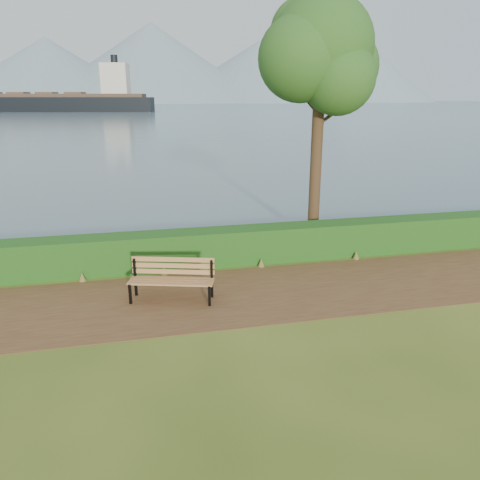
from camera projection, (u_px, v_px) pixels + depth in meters
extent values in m
plane|color=#3F5317|center=(218.00, 302.00, 10.90)|extent=(140.00, 140.00, 0.00)
cube|color=brown|center=(216.00, 297.00, 11.18)|extent=(40.00, 3.40, 0.01)
cube|color=#163F12|center=(201.00, 248.00, 13.17)|extent=(32.00, 0.85, 1.00)
cube|color=#455A70|center=(131.00, 106.00, 253.09)|extent=(700.00, 510.00, 0.00)
cone|color=gray|center=(48.00, 70.00, 358.93)|extent=(160.00, 160.00, 48.00)
cone|color=gray|center=(152.00, 63.00, 383.36)|extent=(190.00, 190.00, 62.00)
cone|color=gray|center=(260.00, 72.00, 399.78)|extent=(170.00, 170.00, 50.00)
cone|color=gray|center=(352.00, 69.00, 427.24)|extent=(150.00, 150.00, 58.00)
cone|color=gray|center=(117.00, 81.00, 404.17)|extent=(120.00, 120.00, 35.00)
cone|color=gray|center=(294.00, 79.00, 433.12)|extent=(130.00, 130.00, 40.00)
cube|color=black|center=(130.00, 294.00, 10.72)|extent=(0.07, 0.08, 0.49)
cube|color=black|center=(135.00, 277.00, 11.12)|extent=(0.07, 0.08, 0.94)
cube|color=black|center=(133.00, 282.00, 10.89)|extent=(0.21, 0.56, 0.05)
cube|color=black|center=(210.00, 296.00, 10.62)|extent=(0.07, 0.08, 0.49)
cube|color=black|center=(212.00, 279.00, 11.01)|extent=(0.07, 0.08, 0.94)
cube|color=black|center=(211.00, 283.00, 10.78)|extent=(0.21, 0.56, 0.05)
cube|color=#A86E41|center=(169.00, 285.00, 10.63)|extent=(1.91, 0.65, 0.04)
cube|color=#A86E41|center=(171.00, 282.00, 10.76)|extent=(1.91, 0.65, 0.04)
cube|color=#A86E41|center=(172.00, 280.00, 10.89)|extent=(1.91, 0.65, 0.04)
cube|color=#A86E41|center=(173.00, 278.00, 11.03)|extent=(1.91, 0.65, 0.04)
cube|color=#A86E41|center=(173.00, 272.00, 11.05)|extent=(1.90, 0.60, 0.11)
cube|color=#A86E41|center=(173.00, 266.00, 11.01)|extent=(1.90, 0.60, 0.11)
cube|color=#A86E41|center=(173.00, 259.00, 10.96)|extent=(1.90, 0.60, 0.11)
cylinder|color=#382517|center=(317.00, 139.00, 14.80)|extent=(0.37, 0.37, 6.58)
sphere|color=#1C521B|center=(321.00, 46.00, 13.99)|extent=(3.11, 3.11, 3.11)
sphere|color=#1C521B|center=(340.00, 67.00, 14.64)|extent=(2.38, 2.38, 2.38)
sphere|color=#1C521B|center=(301.00, 58.00, 13.72)|extent=(2.56, 2.56, 2.56)
sphere|color=#1C521B|center=(338.00, 78.00, 13.76)|extent=(2.19, 2.19, 2.19)
sphere|color=#1C521B|center=(303.00, 31.00, 14.25)|extent=(2.01, 2.01, 2.01)
sphere|color=#1C521B|center=(324.00, 13.00, 13.84)|extent=(1.83, 1.83, 1.83)
cylinder|color=#382517|center=(330.00, 115.00, 14.67)|extent=(0.96, 0.11, 0.72)
cylinder|color=#382517|center=(307.00, 100.00, 14.46)|extent=(0.74, 0.35, 0.66)
cube|color=black|center=(55.00, 107.00, 148.73)|extent=(62.48, 21.30, 6.18)
cube|color=#4A372C|center=(54.00, 95.00, 147.67)|extent=(57.44, 19.40, 1.06)
cube|color=silver|center=(116.00, 80.00, 146.92)|extent=(9.18, 8.66, 9.70)
cylinder|color=black|center=(114.00, 60.00, 145.24)|extent=(2.12, 2.12, 3.09)
cube|color=brown|center=(18.00, 93.00, 147.10)|extent=(6.31, 6.73, 0.71)
cube|color=brown|center=(47.00, 93.00, 147.39)|extent=(6.31, 6.73, 0.71)
cube|color=brown|center=(75.00, 93.00, 147.68)|extent=(6.31, 6.73, 0.71)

